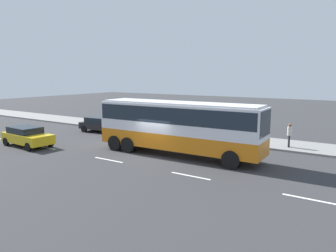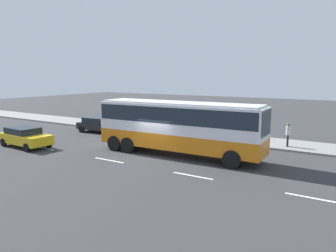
% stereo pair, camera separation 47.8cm
% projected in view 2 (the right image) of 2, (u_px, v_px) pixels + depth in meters
% --- Properties ---
extents(ground_plane, '(120.00, 120.00, 0.00)m').
position_uv_depth(ground_plane, '(154.00, 157.00, 21.41)').
color(ground_plane, '#333335').
extents(sidewalk_curb, '(80.00, 4.00, 0.15)m').
position_uv_depth(sidewalk_curb, '(207.00, 136.00, 28.27)').
color(sidewalk_curb, gray).
rests_on(sidewalk_curb, ground_plane).
extents(lane_centreline, '(38.66, 0.16, 0.01)m').
position_uv_depth(lane_centreline, '(188.00, 175.00, 17.49)').
color(lane_centreline, white).
rests_on(lane_centreline, ground_plane).
extents(coach_bus, '(11.69, 2.92, 3.65)m').
position_uv_depth(coach_bus, '(178.00, 123.00, 21.45)').
color(coach_bus, orange).
rests_on(coach_bus, ground_plane).
extents(car_yellow_taxi, '(4.52, 2.18, 1.50)m').
position_uv_depth(car_yellow_taxi, '(25.00, 137.00, 24.23)').
color(car_yellow_taxi, gold).
rests_on(car_yellow_taxi, ground_plane).
extents(car_black_sedan, '(4.32, 2.27, 1.43)m').
position_uv_depth(car_black_sedan, '(99.00, 124.00, 30.49)').
color(car_black_sedan, black).
rests_on(car_black_sedan, ground_plane).
extents(pedestrian_near_curb, '(0.32, 0.32, 1.51)m').
position_uv_depth(pedestrian_near_curb, '(226.00, 128.00, 26.77)').
color(pedestrian_near_curb, brown).
rests_on(pedestrian_near_curb, sidewalk_curb).
extents(pedestrian_at_crossing, '(0.32, 0.32, 1.76)m').
position_uv_depth(pedestrian_at_crossing, '(288.00, 133.00, 23.66)').
color(pedestrian_at_crossing, black).
rests_on(pedestrian_at_crossing, sidewalk_curb).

